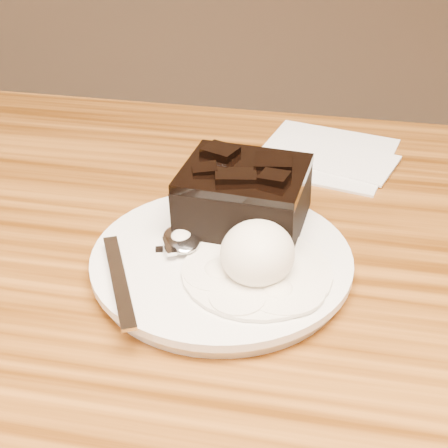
% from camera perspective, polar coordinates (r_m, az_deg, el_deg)
% --- Properties ---
extents(plate, '(0.21, 0.21, 0.02)m').
position_cam_1_polar(plate, '(0.53, -0.21, -3.46)').
color(plate, white).
rests_on(plate, dining_table).
extents(brownie, '(0.11, 0.10, 0.05)m').
position_cam_1_polar(brownie, '(0.55, 1.75, 2.14)').
color(brownie, black).
rests_on(brownie, plate).
extents(ice_cream_scoop, '(0.06, 0.06, 0.05)m').
position_cam_1_polar(ice_cream_scoop, '(0.49, 2.94, -2.55)').
color(ice_cream_scoop, white).
rests_on(ice_cream_scoop, plate).
extents(melt_puddle, '(0.12, 0.12, 0.00)m').
position_cam_1_polar(melt_puddle, '(0.50, 2.88, -4.24)').
color(melt_puddle, white).
rests_on(melt_puddle, plate).
extents(spoon, '(0.10, 0.17, 0.01)m').
position_cam_1_polar(spoon, '(0.53, -3.76, -1.48)').
color(spoon, silver).
rests_on(spoon, plate).
extents(napkin, '(0.16, 0.16, 0.01)m').
position_cam_1_polar(napkin, '(0.72, 8.80, 6.08)').
color(napkin, white).
rests_on(napkin, dining_table).
extents(crumb_a, '(0.01, 0.01, 0.00)m').
position_cam_1_polar(crumb_a, '(0.50, 0.74, -4.32)').
color(crumb_a, black).
rests_on(crumb_a, plate).
extents(crumb_b, '(0.01, 0.01, 0.00)m').
position_cam_1_polar(crumb_b, '(0.52, -1.81, -2.81)').
color(crumb_b, black).
rests_on(crumb_b, plate).
extents(crumb_c, '(0.01, 0.01, 0.00)m').
position_cam_1_polar(crumb_c, '(0.53, -5.68, -2.23)').
color(crumb_c, black).
rests_on(crumb_c, plate).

